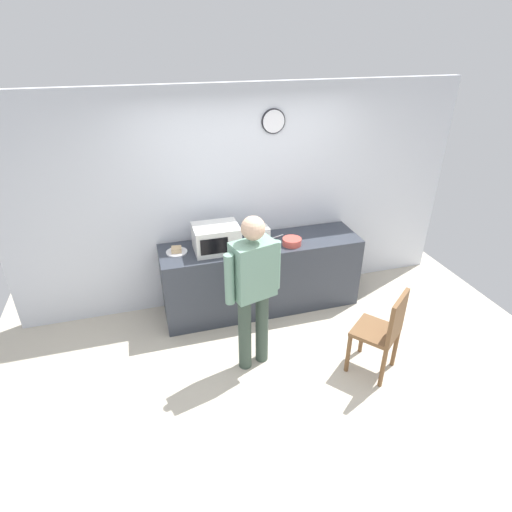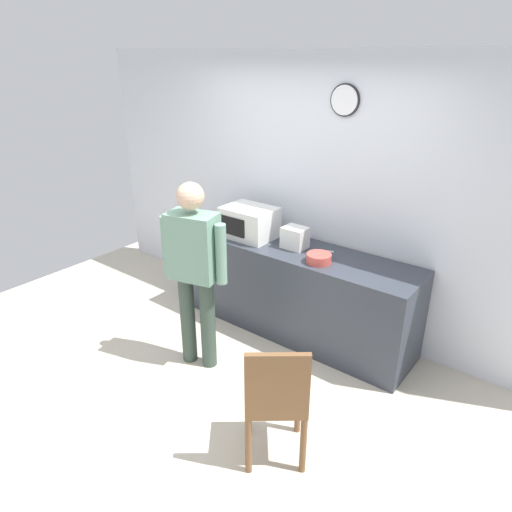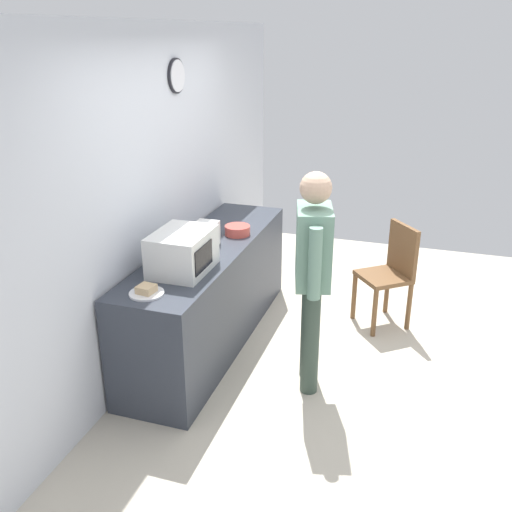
{
  "view_description": "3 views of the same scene",
  "coord_description": "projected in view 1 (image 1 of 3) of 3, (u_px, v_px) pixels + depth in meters",
  "views": [
    {
      "loc": [
        -1.16,
        -2.91,
        3.06
      ],
      "look_at": [
        -0.08,
        0.78,
        0.97
      ],
      "focal_mm": 29.08,
      "sensor_mm": 36.0,
      "label": 1
    },
    {
      "loc": [
        2.26,
        -2.14,
        2.56
      ],
      "look_at": [
        0.01,
        0.75,
        0.94
      ],
      "focal_mm": 32.43,
      "sensor_mm": 36.0,
      "label": 2
    },
    {
      "loc": [
        -3.86,
        -0.48,
        2.53
      ],
      "look_at": [
        -0.05,
        0.75,
        0.91
      ],
      "focal_mm": 39.44,
      "sensor_mm": 36.0,
      "label": 3
    }
  ],
  "objects": [
    {
      "name": "fork_utensil",
      "position": [
        278.0,
        236.0,
        4.98
      ],
      "size": [
        0.17,
        0.08,
        0.01
      ],
      "primitive_type": "cube",
      "rotation": [
        0.0,
        0.0,
        0.36
      ],
      "color": "silver",
      "rests_on": "kitchen_counter"
    },
    {
      "name": "sandwich_plate",
      "position": [
        177.0,
        251.0,
        4.62
      ],
      "size": [
        0.24,
        0.24,
        0.07
      ],
      "color": "white",
      "rests_on": "kitchen_counter"
    },
    {
      "name": "wooden_chair",
      "position": [
        384.0,
        330.0,
        4.0
      ],
      "size": [
        0.56,
        0.56,
        0.94
      ],
      "color": "brown",
      "rests_on": "ground_plane"
    },
    {
      "name": "kitchen_counter",
      "position": [
        261.0,
        275.0,
        5.05
      ],
      "size": [
        2.37,
        0.62,
        0.88
      ],
      "primitive_type": "cube",
      "color": "#333842",
      "rests_on": "ground_plane"
    },
    {
      "name": "salad_bowl",
      "position": [
        292.0,
        242.0,
        4.78
      ],
      "size": [
        0.22,
        0.22,
        0.08
      ],
      "primitive_type": "cylinder",
      "color": "#C64C42",
      "rests_on": "kitchen_counter"
    },
    {
      "name": "person_standing",
      "position": [
        253.0,
        284.0,
        3.9
      ],
      "size": [
        0.57,
        0.33,
        1.66
      ],
      "color": "#35453B",
      "rests_on": "ground_plane"
    },
    {
      "name": "back_wall",
      "position": [
        243.0,
        199.0,
        4.93
      ],
      "size": [
        5.4,
        0.13,
        2.6
      ],
      "color": "silver",
      "rests_on": "ground_plane"
    },
    {
      "name": "spoon_utensil",
      "position": [
        237.0,
        235.0,
        5.02
      ],
      "size": [
        0.12,
        0.15,
        0.01
      ],
      "primitive_type": "cube",
      "rotation": [
        0.0,
        0.0,
        0.92
      ],
      "color": "silver",
      "rests_on": "kitchen_counter"
    },
    {
      "name": "toaster",
      "position": [
        259.0,
        235.0,
        4.79
      ],
      "size": [
        0.22,
        0.18,
        0.2
      ],
      "primitive_type": "cube",
      "color": "silver",
      "rests_on": "kitchen_counter"
    },
    {
      "name": "ground_plane",
      "position": [
        285.0,
        374.0,
        4.2
      ],
      "size": [
        6.0,
        6.0,
        0.0
      ],
      "primitive_type": "plane",
      "color": "beige"
    },
    {
      "name": "microwave",
      "position": [
        216.0,
        238.0,
        4.61
      ],
      "size": [
        0.5,
        0.39,
        0.3
      ],
      "color": "silver",
      "rests_on": "kitchen_counter"
    }
  ]
}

